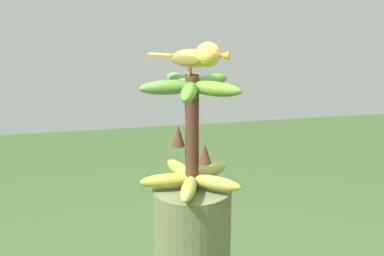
% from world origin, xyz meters
% --- Properties ---
extents(banana_bunch, '(0.29, 0.28, 0.32)m').
position_xyz_m(banana_bunch, '(0.00, -0.00, 1.29)').
color(banana_bunch, '#4C2D1E').
rests_on(banana_bunch, banana_tree).
extents(perched_bird, '(0.12, 0.21, 0.09)m').
position_xyz_m(perched_bird, '(0.01, 0.02, 1.51)').
color(perched_bird, '#C68933').
rests_on(perched_bird, banana_bunch).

